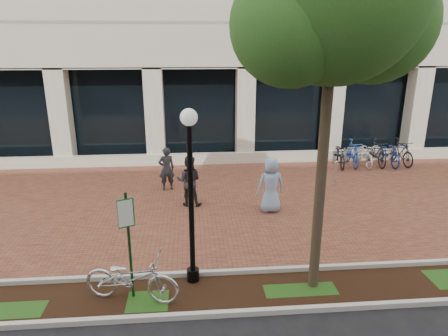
{
  "coord_description": "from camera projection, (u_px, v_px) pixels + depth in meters",
  "views": [
    {
      "loc": [
        -0.45,
        -12.69,
        5.25
      ],
      "look_at": [
        0.57,
        -0.8,
        1.47
      ],
      "focal_mm": 32.0,
      "sensor_mm": 36.0,
      "label": 1
    }
  ],
  "objects": [
    {
      "name": "ground",
      "position": [
        206.0,
        202.0,
        13.68
      ],
      "size": [
        120.0,
        120.0,
        0.0
      ],
      "primitive_type": "plane",
      "color": "black",
      "rests_on": "ground"
    },
    {
      "name": "brick_plaza",
      "position": [
        206.0,
        202.0,
        13.68
      ],
      "size": [
        40.0,
        9.0,
        0.01
      ],
      "primitive_type": "cube",
      "color": "brown",
      "rests_on": "ground"
    },
    {
      "name": "planting_strip",
      "position": [
        215.0,
        294.0,
        8.69
      ],
      "size": [
        40.0,
        1.5,
        0.01
      ],
      "primitive_type": "cube",
      "color": "black",
      "rests_on": "ground"
    },
    {
      "name": "curb_plaza_side",
      "position": [
        213.0,
        273.0,
        9.39
      ],
      "size": [
        40.0,
        0.12,
        0.12
      ],
      "primitive_type": "cube",
      "color": "beige",
      "rests_on": "ground"
    },
    {
      "name": "curb_street_side",
      "position": [
        218.0,
        314.0,
        7.96
      ],
      "size": [
        40.0,
        0.12,
        0.12
      ],
      "primitive_type": "cube",
      "color": "beige",
      "rests_on": "ground"
    },
    {
      "name": "parking_sign",
      "position": [
        128.0,
        233.0,
        8.13
      ],
      "size": [
        0.34,
        0.07,
        2.41
      ],
      "rotation": [
        0.0,
        0.0,
        0.4
      ],
      "color": "#153B1A",
      "rests_on": "ground"
    },
    {
      "name": "lamppost",
      "position": [
        191.0,
        189.0,
        8.5
      ],
      "size": [
        0.36,
        0.36,
        3.98
      ],
      "color": "black",
      "rests_on": "ground"
    },
    {
      "name": "street_tree",
      "position": [
        337.0,
        5.0,
        7.26
      ],
      "size": [
        4.07,
        3.39,
        7.81
      ],
      "color": "#4C3F2B",
      "rests_on": "ground"
    },
    {
      "name": "locked_bicycle",
      "position": [
        132.0,
        278.0,
        8.33
      ],
      "size": [
        2.17,
        1.2,
        1.08
      ],
      "primitive_type": "imported",
      "rotation": [
        0.0,
        0.0,
        1.32
      ],
      "color": "silver",
      "rests_on": "ground"
    },
    {
      "name": "pedestrian_left",
      "position": [
        167.0,
        169.0,
        14.59
      ],
      "size": [
        0.67,
        0.53,
        1.63
      ],
      "primitive_type": "imported",
      "rotation": [
        0.0,
        0.0,
        3.4
      ],
      "color": "#27282C",
      "rests_on": "ground"
    },
    {
      "name": "pedestrian_mid",
      "position": [
        189.0,
        181.0,
        13.21
      ],
      "size": [
        0.93,
        0.78,
        1.71
      ],
      "primitive_type": "imported",
      "rotation": [
        0.0,
        0.0,
        2.97
      ],
      "color": "#27282C",
      "rests_on": "ground"
    },
    {
      "name": "pedestrian_right",
      "position": [
        271.0,
        185.0,
        12.7
      ],
      "size": [
        0.94,
        0.67,
        1.79
      ],
      "primitive_type": "imported",
      "rotation": [
        0.0,
        0.0,
        3.26
      ],
      "color": "#8DABD2",
      "rests_on": "ground"
    },
    {
      "name": "bollard",
      "position": [
        335.0,
        173.0,
        15.0
      ],
      "size": [
        0.12,
        0.12,
        1.03
      ],
      "color": "silver",
      "rests_on": "ground"
    },
    {
      "name": "bike_rack_cluster",
      "position": [
        370.0,
        153.0,
        17.64
      ],
      "size": [
        3.61,
        2.05,
        1.15
      ],
      "rotation": [
        0.0,
        0.0,
        -0.05
      ],
      "color": "black",
      "rests_on": "ground"
    }
  ]
}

